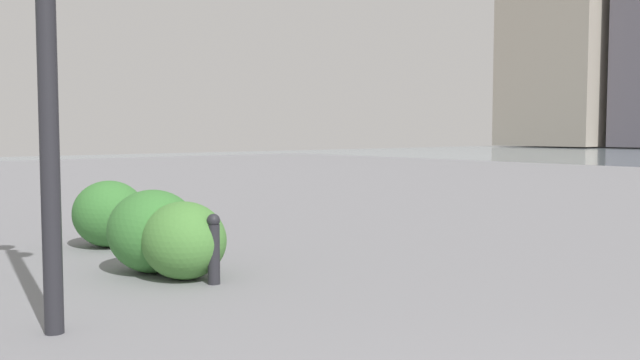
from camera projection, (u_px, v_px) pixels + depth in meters
The scene contains 5 objects.
building_highrise at pixel (577, 25), 70.52m from camera, with size 10.23×13.55×24.40m.
bollard_mid at pixel (214, 247), 6.77m from camera, with size 0.13×0.13×0.69m.
shrub_low at pixel (109, 214), 8.95m from camera, with size 1.01×0.91×0.86m.
shrub_round at pixel (184, 240), 7.00m from camera, with size 0.92×0.83×0.79m.
shrub_wide at pixel (153, 231), 7.33m from camera, with size 1.03×0.93×0.88m.
Camera 1 is at (-0.25, 2.37, 1.50)m, focal length 39.12 mm.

